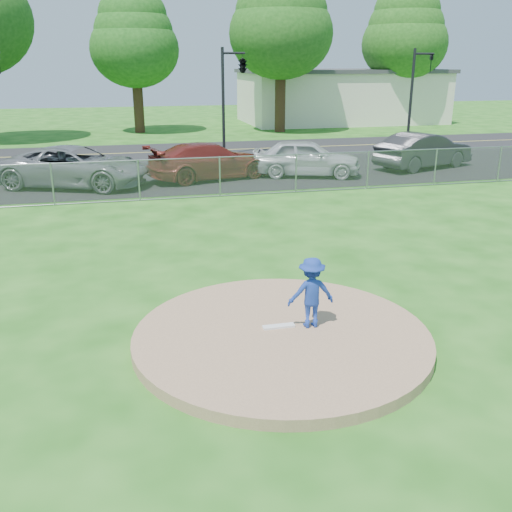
{
  "coord_description": "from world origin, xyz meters",
  "views": [
    {
      "loc": [
        -2.64,
        -8.99,
        4.85
      ],
      "look_at": [
        0.0,
        2.0,
        1.0
      ],
      "focal_mm": 40.0,
      "sensor_mm": 36.0,
      "label": 1
    }
  ],
  "objects_px": {
    "pitcher": "(311,293)",
    "tree_right": "(281,19)",
    "traffic_signal_right": "(415,89)",
    "traffic_signal_center": "(241,67)",
    "parked_car_gray": "(75,167)",
    "tree_far_right": "(405,32)",
    "traffic_cone": "(66,175)",
    "commercial_building": "(340,96)",
    "parked_car_darkred": "(210,161)",
    "parked_car_pearl": "(306,158)",
    "parked_car_charcoal": "(424,150)",
    "tree_center": "(134,37)"
  },
  "relations": [
    {
      "from": "tree_center",
      "to": "parked_car_gray",
      "type": "relative_size",
      "value": 1.67
    },
    {
      "from": "traffic_signal_right",
      "to": "pitcher",
      "type": "bearing_deg",
      "value": -121.97
    },
    {
      "from": "traffic_cone",
      "to": "pitcher",
      "type": "bearing_deg",
      "value": -70.87
    },
    {
      "from": "traffic_signal_center",
      "to": "pitcher",
      "type": "xyz_separation_m",
      "value": [
        -3.38,
        -21.87,
        -3.74
      ]
    },
    {
      "from": "tree_far_right",
      "to": "traffic_cone",
      "type": "distance_m",
      "value": 32.11
    },
    {
      "from": "traffic_cone",
      "to": "parked_car_darkred",
      "type": "relative_size",
      "value": 0.15
    },
    {
      "from": "tree_center",
      "to": "parked_car_pearl",
      "type": "bearing_deg",
      "value": -71.07
    },
    {
      "from": "tree_right",
      "to": "traffic_cone",
      "type": "xyz_separation_m",
      "value": [
        -13.84,
        -16.23,
        -7.25
      ]
    },
    {
      "from": "tree_right",
      "to": "tree_far_right",
      "type": "distance_m",
      "value": 11.42
    },
    {
      "from": "tree_right",
      "to": "tree_far_right",
      "type": "bearing_deg",
      "value": 15.26
    },
    {
      "from": "pitcher",
      "to": "traffic_cone",
      "type": "height_order",
      "value": "pitcher"
    },
    {
      "from": "tree_center",
      "to": "commercial_building",
      "type": "bearing_deg",
      "value": 13.24
    },
    {
      "from": "pitcher",
      "to": "tree_right",
      "type": "bearing_deg",
      "value": -102.48
    },
    {
      "from": "tree_center",
      "to": "parked_car_charcoal",
      "type": "height_order",
      "value": "tree_center"
    },
    {
      "from": "traffic_signal_right",
      "to": "parked_car_charcoal",
      "type": "height_order",
      "value": "traffic_signal_right"
    },
    {
      "from": "pitcher",
      "to": "parked_car_charcoal",
      "type": "xyz_separation_m",
      "value": [
        10.98,
        15.67,
        -0.02
      ]
    },
    {
      "from": "tree_right",
      "to": "parked_car_charcoal",
      "type": "bearing_deg",
      "value": -80.98
    },
    {
      "from": "tree_far_right",
      "to": "pitcher",
      "type": "xyz_separation_m",
      "value": [
        -19.41,
        -34.87,
        -6.19
      ]
    },
    {
      "from": "commercial_building",
      "to": "parked_car_darkred",
      "type": "bearing_deg",
      "value": -123.38
    },
    {
      "from": "tree_far_right",
      "to": "parked_car_gray",
      "type": "distance_m",
      "value": 32.06
    },
    {
      "from": "traffic_signal_right",
      "to": "parked_car_gray",
      "type": "xyz_separation_m",
      "value": [
        -18.64,
        -6.84,
        -2.53
      ]
    },
    {
      "from": "pitcher",
      "to": "tree_center",
      "type": "bearing_deg",
      "value": -85.01
    },
    {
      "from": "traffic_signal_center",
      "to": "tree_far_right",
      "type": "bearing_deg",
      "value": 39.04
    },
    {
      "from": "commercial_building",
      "to": "tree_far_right",
      "type": "height_order",
      "value": "tree_far_right"
    },
    {
      "from": "tree_center",
      "to": "tree_far_right",
      "type": "distance_m",
      "value": 21.03
    },
    {
      "from": "pitcher",
      "to": "parked_car_charcoal",
      "type": "distance_m",
      "value": 19.14
    },
    {
      "from": "parked_car_pearl",
      "to": "parked_car_charcoal",
      "type": "distance_m",
      "value": 6.15
    },
    {
      "from": "commercial_building",
      "to": "tree_center",
      "type": "bearing_deg",
      "value": -166.76
    },
    {
      "from": "traffic_signal_center",
      "to": "parked_car_gray",
      "type": "xyz_separation_m",
      "value": [
        -8.37,
        -6.84,
        -3.78
      ]
    },
    {
      "from": "commercial_building",
      "to": "parked_car_charcoal",
      "type": "distance_m",
      "value": 22.68
    },
    {
      "from": "traffic_cone",
      "to": "tree_far_right",
      "type": "bearing_deg",
      "value": 37.76
    },
    {
      "from": "traffic_signal_center",
      "to": "traffic_cone",
      "type": "relative_size",
      "value": 7.14
    },
    {
      "from": "traffic_cone",
      "to": "tree_right",
      "type": "bearing_deg",
      "value": 49.56
    },
    {
      "from": "tree_center",
      "to": "parked_car_pearl",
      "type": "xyz_separation_m",
      "value": [
        6.46,
        -18.83,
        -5.64
      ]
    },
    {
      "from": "tree_center",
      "to": "pitcher",
      "type": "distance_m",
      "value": 34.37
    },
    {
      "from": "tree_right",
      "to": "pitcher",
      "type": "distance_m",
      "value": 33.65
    },
    {
      "from": "pitcher",
      "to": "parked_car_charcoal",
      "type": "height_order",
      "value": "parked_car_charcoal"
    },
    {
      "from": "parked_car_charcoal",
      "to": "tree_right",
      "type": "bearing_deg",
      "value": -11.05
    },
    {
      "from": "parked_car_darkred",
      "to": "parked_car_pearl",
      "type": "bearing_deg",
      "value": -109.82
    },
    {
      "from": "traffic_signal_center",
      "to": "traffic_cone",
      "type": "xyz_separation_m",
      "value": [
        -8.81,
        -6.23,
        -4.21
      ]
    },
    {
      "from": "traffic_signal_right",
      "to": "parked_car_pearl",
      "type": "relative_size",
      "value": 1.17
    },
    {
      "from": "traffic_cone",
      "to": "parked_car_gray",
      "type": "height_order",
      "value": "parked_car_gray"
    },
    {
      "from": "traffic_cone",
      "to": "parked_car_charcoal",
      "type": "bearing_deg",
      "value": 0.11
    },
    {
      "from": "tree_right",
      "to": "parked_car_darkred",
      "type": "distance_m",
      "value": 19.51
    },
    {
      "from": "tree_far_right",
      "to": "traffic_signal_center",
      "type": "distance_m",
      "value": 20.78
    },
    {
      "from": "commercial_building",
      "to": "parked_car_darkred",
      "type": "distance_m",
      "value": 26.98
    },
    {
      "from": "tree_center",
      "to": "parked_car_darkred",
      "type": "height_order",
      "value": "tree_center"
    },
    {
      "from": "commercial_building",
      "to": "parked_car_pearl",
      "type": "bearing_deg",
      "value": -114.79
    },
    {
      "from": "traffic_signal_center",
      "to": "parked_car_darkred",
      "type": "xyz_separation_m",
      "value": [
        -2.79,
        -6.5,
        -3.82
      ]
    },
    {
      "from": "parked_car_gray",
      "to": "traffic_signal_center",
      "type": "bearing_deg",
      "value": -28.84
    }
  ]
}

